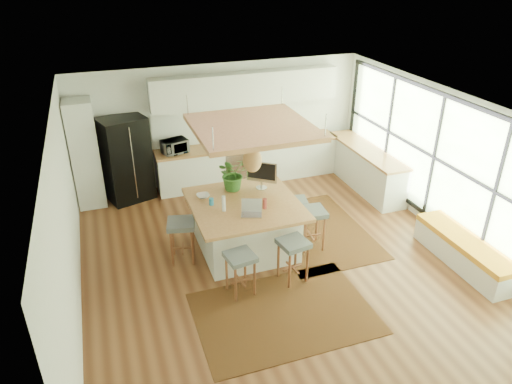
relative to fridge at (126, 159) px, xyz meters
name	(u,v)px	position (x,y,z in m)	size (l,w,h in m)	color
floor	(276,258)	(2.16, -3.18, -0.93)	(7.00, 7.00, 0.00)	#562C18
ceiling	(280,109)	(2.16, -3.18, 1.78)	(7.00, 7.00, 0.00)	white
wall_back	(221,124)	(2.16, 0.32, 0.42)	(6.50, 6.50, 0.00)	silver
wall_front	(406,338)	(2.16, -6.68, 0.42)	(6.50, 6.50, 0.00)	silver
wall_left	(65,223)	(-1.09, -3.18, 0.42)	(7.00, 7.00, 0.00)	silver
wall_right	(443,163)	(5.41, -3.18, 0.42)	(7.00, 7.00, 0.00)	silver
window_wall	(442,161)	(5.38, -3.18, 0.47)	(0.10, 6.20, 2.60)	black
pantry	(85,155)	(-0.79, 0.00, 0.20)	(0.55, 0.60, 2.25)	silver
back_counter_base	(249,163)	(2.71, 0.00, -0.49)	(4.20, 0.60, 0.88)	silver
back_counter_top	(249,144)	(2.71, 0.00, -0.03)	(4.24, 0.64, 0.05)	#986036
backsplash	(244,121)	(2.71, 0.30, 0.43)	(4.20, 0.02, 0.80)	white
upper_cabinets	(246,88)	(2.71, 0.14, 1.22)	(4.20, 0.34, 0.70)	silver
range	(238,162)	(2.46, 0.00, -0.43)	(0.76, 0.62, 1.00)	#A5A5AA
right_counter_base	(365,169)	(5.09, -1.18, -0.49)	(0.60, 2.50, 0.88)	silver
right_counter_top	(368,150)	(5.09, -1.18, -0.03)	(0.64, 2.54, 0.05)	#986036
window_bench	(464,252)	(5.11, -4.38, -0.68)	(0.52, 2.00, 0.50)	silver
ceiling_panel	(252,143)	(1.86, -2.78, 1.12)	(1.86, 1.86, 0.80)	#986036
rug_near	(284,313)	(1.75, -4.54, -0.92)	(2.60, 1.80, 0.01)	black
rug_right	(316,231)	(3.21, -2.60, -0.92)	(1.80, 2.60, 0.01)	black
fridge	(126,159)	(0.00, 0.00, 0.00)	(0.90, 0.71, 1.81)	black
island	(245,226)	(1.75, -2.69, -0.46)	(1.85, 1.85, 0.93)	#986036
stool_near_left	(240,274)	(1.30, -3.86, -0.57)	(0.42, 0.42, 0.72)	#4A5152
stool_near_right	(293,261)	(2.19, -3.82, -0.57)	(0.44, 0.44, 0.74)	#4A5152
stool_right_front	(311,230)	(2.88, -3.05, -0.57)	(0.46, 0.46, 0.77)	#4A5152
stool_right_back	(296,213)	(2.88, -2.37, -0.57)	(0.38, 0.38, 0.64)	#4A5152
stool_left_side	(182,242)	(0.62, -2.69, -0.57)	(0.45, 0.45, 0.77)	#4A5152
laptop	(251,209)	(1.73, -3.13, 0.12)	(0.34, 0.36, 0.25)	#A5A5AA
monitor	(262,175)	(2.22, -2.25, 0.26)	(0.57, 0.21, 0.53)	#A5A5AA
microwave	(175,145)	(1.03, -0.02, 0.18)	(0.53, 0.30, 0.36)	#A5A5AA
island_plant	(233,177)	(1.72, -2.12, 0.25)	(0.57, 0.63, 0.49)	#1E4C19
island_bowl	(203,196)	(1.12, -2.26, 0.03)	(0.22, 0.22, 0.05)	white
island_bottle_0	(212,200)	(1.20, -2.59, 0.10)	(0.07, 0.07, 0.19)	teal
island_bottle_1	(225,205)	(1.35, -2.84, 0.10)	(0.07, 0.07, 0.19)	silver
island_bottle_2	(264,203)	(2.00, -2.99, 0.10)	(0.07, 0.07, 0.19)	#A23C36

